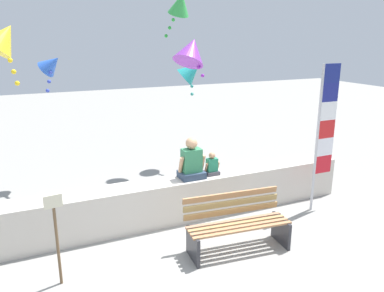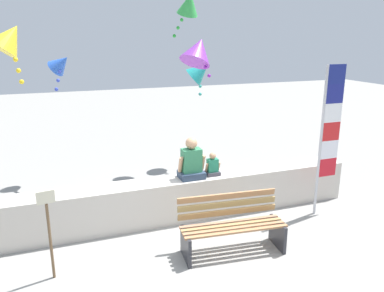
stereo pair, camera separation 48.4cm
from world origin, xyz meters
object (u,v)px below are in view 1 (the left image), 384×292
(person_child, at_px, (212,166))
(kite_purple, at_px, (191,51))
(person_adult, at_px, (192,162))
(kite_blue, at_px, (52,64))
(kite_green, at_px, (180,4))
(sign_post, at_px, (56,233))
(kite_yellow, at_px, (3,38))
(kite_teal, at_px, (192,71))
(flag_banner, at_px, (324,128))
(park_bench, at_px, (237,225))

(person_child, xyz_separation_m, kite_purple, (0.47, 2.00, 2.03))
(person_adult, distance_m, kite_blue, 3.86)
(kite_blue, bearing_deg, kite_green, -2.80)
(person_adult, relative_size, sign_post, 0.58)
(kite_purple, bearing_deg, kite_yellow, -168.88)
(person_adult, bearing_deg, kite_blue, 125.29)
(person_child, distance_m, kite_green, 4.12)
(kite_teal, distance_m, sign_post, 5.72)
(kite_teal, bearing_deg, kite_purple, -114.67)
(kite_purple, height_order, kite_blue, kite_purple)
(flag_banner, bearing_deg, park_bench, -163.73)
(kite_purple, bearing_deg, kite_teal, 65.33)
(kite_teal, xyz_separation_m, kite_blue, (-3.29, 0.02, 0.26))
(kite_purple, bearing_deg, person_child, -103.17)
(kite_yellow, relative_size, sign_post, 0.85)
(kite_teal, bearing_deg, sign_post, -133.37)
(flag_banner, relative_size, kite_yellow, 2.52)
(flag_banner, relative_size, kite_blue, 3.25)
(kite_yellow, relative_size, kite_purple, 0.98)
(person_adult, relative_size, kite_blue, 0.88)
(person_adult, height_order, kite_blue, kite_blue)
(person_adult, bearing_deg, kite_purple, 66.07)
(person_child, xyz_separation_m, sign_post, (-2.91, -1.15, -0.17))
(kite_purple, height_order, sign_post, kite_purple)
(kite_yellow, bearing_deg, kite_purple, 11.12)
(person_adult, relative_size, person_child, 1.74)
(kite_green, height_order, kite_teal, kite_green)
(park_bench, xyz_separation_m, kite_teal, (1.08, 4.16, 2.04))
(person_adult, xyz_separation_m, kite_yellow, (-2.87, 1.26, 2.18))
(person_adult, relative_size, flag_banner, 0.27)
(person_child, relative_size, kite_teal, 0.47)
(kite_yellow, xyz_separation_m, kite_teal, (4.14, 1.56, -0.81))
(kite_green, xyz_separation_m, kite_purple, (-0.03, -0.71, -1.03))
(kite_purple, relative_size, sign_post, 0.87)
(kite_teal, height_order, kite_blue, kite_blue)
(kite_green, distance_m, kite_teal, 1.60)
(kite_blue, bearing_deg, person_adult, -54.71)
(person_child, bearing_deg, kite_teal, 73.31)
(kite_yellow, bearing_deg, park_bench, -40.39)
(park_bench, relative_size, sign_post, 1.28)
(flag_banner, xyz_separation_m, kite_blue, (-4.42, 3.54, 1.07))
(person_adult, bearing_deg, person_child, 0.06)
(park_bench, bearing_deg, kite_teal, 75.46)
(person_adult, xyz_separation_m, kite_purple, (0.89, 2.00, 1.90))
(person_adult, relative_size, kite_teal, 0.81)
(person_child, distance_m, kite_purple, 2.89)
(flag_banner, relative_size, kite_purple, 2.47)
(kite_yellow, bearing_deg, flag_banner, -20.32)
(kite_purple, distance_m, kite_blue, 3.04)
(kite_purple, bearing_deg, sign_post, -136.99)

